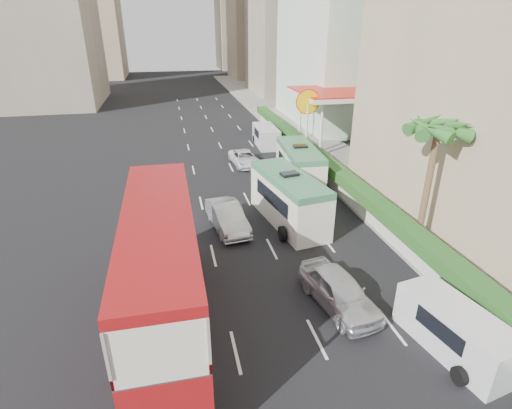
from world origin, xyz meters
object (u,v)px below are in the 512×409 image
object	(u,v)px
car_silver_lane_a	(228,228)
van_asset	(244,165)
minibus_near	(289,199)
panel_van_far	(266,136)
shell_station	(330,120)
palm_tree	(428,186)
car_silver_lane_b	(337,305)
panel_van_near	(455,330)
double_decker_bus	(163,273)
minibus_far	(299,167)

from	to	relation	value
car_silver_lane_a	van_asset	world-z (taller)	car_silver_lane_a
car_silver_lane_a	minibus_near	size ratio (longest dim) A/B	0.68
panel_van_far	shell_station	bearing A→B (deg)	-16.97
shell_station	palm_tree	bearing A→B (deg)	-96.60
car_silver_lane_b	van_asset	xyz separation A→B (m)	(-0.33, 19.71, 0.00)
car_silver_lane_a	palm_tree	world-z (taller)	palm_tree
van_asset	palm_tree	world-z (taller)	palm_tree
palm_tree	panel_van_far	bearing A→B (deg)	99.91
panel_van_near	panel_van_far	xyz separation A→B (m)	(-0.21, 28.56, 0.06)
panel_van_near	car_silver_lane_a	bearing A→B (deg)	109.59
shell_station	panel_van_near	bearing A→B (deg)	-102.01
van_asset	shell_station	xyz separation A→B (m)	(9.14, 3.56, 2.75)
van_asset	panel_van_near	distance (m)	23.31
panel_van_near	panel_van_far	distance (m)	28.56
panel_van_far	minibus_near	bearing A→B (deg)	-97.52
panel_van_near	minibus_near	bearing A→B (deg)	93.34
palm_tree	shell_station	world-z (taller)	palm_tree
panel_van_near	shell_station	size ratio (longest dim) A/B	0.56
car_silver_lane_b	shell_station	size ratio (longest dim) A/B	0.57
minibus_near	panel_van_far	xyz separation A→B (m)	(2.71, 16.91, -0.55)
double_decker_bus	car_silver_lane_b	distance (m)	7.62
minibus_far	panel_van_near	xyz separation A→B (m)	(0.38, -17.38, -0.59)
car_silver_lane_b	van_asset	distance (m)	19.72
panel_van_near	panel_van_far	size ratio (longest dim) A/B	0.93
double_decker_bus	palm_tree	distance (m)	14.39
minibus_far	shell_station	world-z (taller)	shell_station
car_silver_lane_b	minibus_near	bearing A→B (deg)	78.07
minibus_far	panel_van_near	distance (m)	17.39
car_silver_lane_b	palm_tree	bearing A→B (deg)	22.55
shell_station	car_silver_lane_b	bearing A→B (deg)	-110.74
van_asset	shell_station	distance (m)	10.19
car_silver_lane_a	palm_tree	bearing A→B (deg)	-28.75
double_decker_bus	car_silver_lane_b	bearing A→B (deg)	-2.17
double_decker_bus	panel_van_near	xyz separation A→B (m)	(10.34, -3.59, -1.64)
car_silver_lane_b	panel_van_near	distance (m)	4.66
double_decker_bus	car_silver_lane_a	distance (m)	9.06
double_decker_bus	panel_van_near	distance (m)	11.07
car_silver_lane_b	panel_van_far	distance (m)	25.43
car_silver_lane_a	shell_station	world-z (taller)	shell_station
minibus_near	car_silver_lane_b	bearing A→B (deg)	-100.80
car_silver_lane_a	minibus_far	xyz separation A→B (m)	(6.35, 5.88, 1.49)
palm_tree	shell_station	xyz separation A→B (m)	(2.20, 19.00, -0.63)
minibus_near	shell_station	world-z (taller)	shell_station
car_silver_lane_b	palm_tree	world-z (taller)	palm_tree
car_silver_lane_b	shell_station	world-z (taller)	shell_station
car_silver_lane_b	panel_van_far	xyz separation A→B (m)	(2.95, 25.24, 0.96)
double_decker_bus	car_silver_lane_a	xyz separation A→B (m)	(3.61, 7.91, -2.53)
panel_van_far	minibus_far	bearing A→B (deg)	-89.29
van_asset	minibus_far	distance (m)	6.62
minibus_near	minibus_far	bearing A→B (deg)	56.87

